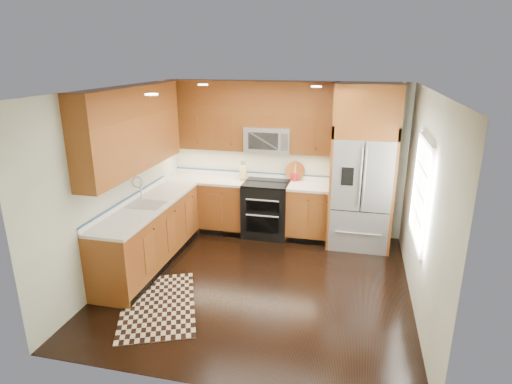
% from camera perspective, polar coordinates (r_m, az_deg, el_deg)
% --- Properties ---
extents(ground, '(4.00, 4.00, 0.00)m').
position_cam_1_polar(ground, '(6.01, 0.38, -12.04)').
color(ground, black).
rests_on(ground, ground).
extents(wall_back, '(4.00, 0.02, 2.60)m').
position_cam_1_polar(wall_back, '(7.38, 3.87, 4.50)').
color(wall_back, silver).
rests_on(wall_back, ground).
extents(wall_left, '(0.02, 4.00, 2.60)m').
position_cam_1_polar(wall_left, '(6.22, -17.87, 1.14)').
color(wall_left, silver).
rests_on(wall_left, ground).
extents(wall_right, '(0.02, 4.00, 2.60)m').
position_cam_1_polar(wall_right, '(5.43, 21.47, -1.65)').
color(wall_right, silver).
rests_on(wall_right, ground).
extents(window, '(0.04, 1.10, 1.30)m').
position_cam_1_polar(window, '(5.58, 21.10, 0.00)').
color(window, white).
rests_on(window, ground).
extents(base_cabinets, '(2.85, 3.00, 0.90)m').
position_cam_1_polar(base_cabinets, '(6.93, -7.94, -3.91)').
color(base_cabinets, brown).
rests_on(base_cabinets, ground).
extents(countertop, '(2.86, 3.01, 0.04)m').
position_cam_1_polar(countertop, '(6.82, -6.64, -0.00)').
color(countertop, silver).
rests_on(countertop, base_cabinets).
extents(upper_cabinets, '(2.85, 3.00, 1.15)m').
position_cam_1_polar(upper_cabinets, '(6.66, -7.28, 9.31)').
color(upper_cabinets, brown).
rests_on(upper_cabinets, ground).
extents(range, '(0.76, 0.67, 0.95)m').
position_cam_1_polar(range, '(7.35, 1.38, -2.29)').
color(range, black).
rests_on(range, ground).
extents(microwave, '(0.76, 0.40, 0.42)m').
position_cam_1_polar(microwave, '(7.15, 1.67, 7.06)').
color(microwave, '#B2B2B7').
rests_on(microwave, ground).
extents(refrigerator, '(0.98, 0.75, 2.60)m').
position_cam_1_polar(refrigerator, '(6.93, 14.04, 3.15)').
color(refrigerator, '#B2B2B7').
rests_on(refrigerator, ground).
extents(sink_faucet, '(0.54, 0.44, 0.37)m').
position_cam_1_polar(sink_faucet, '(6.37, -14.53, -1.08)').
color(sink_faucet, '#B2B2B7').
rests_on(sink_faucet, countertop).
extents(rug, '(1.40, 1.71, 0.01)m').
position_cam_1_polar(rug, '(5.68, -12.90, -14.44)').
color(rug, black).
rests_on(rug, ground).
extents(knife_block, '(0.13, 0.17, 0.32)m').
position_cam_1_polar(knife_block, '(7.39, -1.71, 2.70)').
color(knife_block, tan).
rests_on(knife_block, countertop).
extents(utensil_crock, '(0.12, 0.12, 0.30)m').
position_cam_1_polar(utensil_crock, '(7.32, 5.17, 2.27)').
color(utensil_crock, '#AC1522').
rests_on(utensil_crock, countertop).
extents(cutting_board, '(0.40, 0.40, 0.02)m').
position_cam_1_polar(cutting_board, '(7.38, 5.20, 1.67)').
color(cutting_board, brown).
rests_on(cutting_board, countertop).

